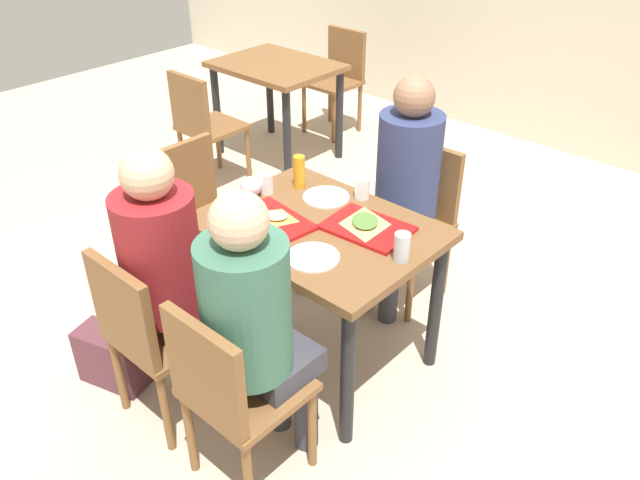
{
  "coord_description": "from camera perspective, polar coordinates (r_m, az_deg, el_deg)",
  "views": [
    {
      "loc": [
        1.61,
        -1.78,
        2.19
      ],
      "look_at": [
        0.0,
        0.0,
        0.67
      ],
      "focal_mm": 35.85,
      "sensor_mm": 36.0,
      "label": 1
    }
  ],
  "objects": [
    {
      "name": "plastic_cup_c",
      "position": [
        3.05,
        -4.85,
        5.09
      ],
      "size": [
        0.07,
        0.07,
        0.1
      ],
      "primitive_type": "cylinder",
      "color": "white",
      "rests_on": "main_table"
    },
    {
      "name": "background_chair_far",
      "position": [
        5.58,
        1.69,
        14.64
      ],
      "size": [
        0.4,
        0.4,
        0.85
      ],
      "color": "brown",
      "rests_on": "ground_plane"
    },
    {
      "name": "condiment_bottle",
      "position": [
        3.08,
        -1.87,
        6.13
      ],
      "size": [
        0.06,
        0.06,
        0.16
      ],
      "primitive_type": "cylinder",
      "color": "orange",
      "rests_on": "main_table"
    },
    {
      "name": "ground_plane",
      "position": [
        3.25,
        0.0,
        -10.26
      ],
      "size": [
        10.0,
        10.0,
        0.02
      ],
      "primitive_type": "cube",
      "color": "#B7A893"
    },
    {
      "name": "plastic_cup_a",
      "position": [
        3.0,
        3.79,
        4.63
      ],
      "size": [
        0.07,
        0.07,
        0.1
      ],
      "primitive_type": "cylinder",
      "color": "white",
      "rests_on": "main_table"
    },
    {
      "name": "person_far_side",
      "position": [
        3.23,
        7.46,
        5.43
      ],
      "size": [
        0.32,
        0.42,
        1.26
      ],
      "color": "#383842",
      "rests_on": "ground_plane"
    },
    {
      "name": "plastic_cup_b",
      "position": [
        2.56,
        -4.43,
        -0.69
      ],
      "size": [
        0.07,
        0.07,
        0.1
      ],
      "primitive_type": "cylinder",
      "color": "white",
      "rests_on": "main_table"
    },
    {
      "name": "chair_left_end",
      "position": [
        3.49,
        -10.79,
        2.72
      ],
      "size": [
        0.4,
        0.4,
        0.85
      ],
      "color": "brown",
      "rests_on": "ground_plane"
    },
    {
      "name": "person_in_red",
      "position": [
        2.62,
        -13.29,
        -2.17
      ],
      "size": [
        0.32,
        0.42,
        1.26
      ],
      "color": "#383842",
      "rests_on": "ground_plane"
    },
    {
      "name": "tray_red_near",
      "position": [
        2.81,
        -4.44,
        1.63
      ],
      "size": [
        0.39,
        0.3,
        0.02
      ],
      "primitive_type": "cube",
      "rotation": [
        0.0,
        0.0,
        -0.12
      ],
      "color": "#B21414",
      "rests_on": "main_table"
    },
    {
      "name": "paper_plate_center",
      "position": [
        3.01,
        0.56,
        3.86
      ],
      "size": [
        0.22,
        0.22,
        0.01
      ],
      "primitive_type": "cylinder",
      "color": "white",
      "rests_on": "main_table"
    },
    {
      "name": "handbag",
      "position": [
        3.17,
        -18.02,
        -9.93
      ],
      "size": [
        0.35,
        0.25,
        0.28
      ],
      "primitive_type": "cube",
      "rotation": [
        0.0,
        0.0,
        0.3
      ],
      "color": "#592D38",
      "rests_on": "ground_plane"
    },
    {
      "name": "soda_can",
      "position": [
        2.55,
        7.33,
        -0.64
      ],
      "size": [
        0.07,
        0.07,
        0.12
      ],
      "primitive_type": "cylinder",
      "color": "#B7BCC6",
      "rests_on": "main_table"
    },
    {
      "name": "background_table",
      "position": [
        5.03,
        -3.91,
        14.08
      ],
      "size": [
        0.9,
        0.7,
        0.75
      ],
      "color": "brown",
      "rests_on": "ground_plane"
    },
    {
      "name": "foil_bundle",
      "position": [
        3.02,
        -6.21,
        4.73
      ],
      "size": [
        0.1,
        0.1,
        0.1
      ],
      "primitive_type": "sphere",
      "color": "silver",
      "rests_on": "main_table"
    },
    {
      "name": "chair_near_right",
      "position": [
        2.39,
        -8.07,
        -13.05
      ],
      "size": [
        0.4,
        0.4,
        0.85
      ],
      "color": "brown",
      "rests_on": "ground_plane"
    },
    {
      "name": "main_table",
      "position": [
        2.85,
        0.0,
        -0.68
      ],
      "size": [
        0.99,
        0.76,
        0.75
      ],
      "color": "brown",
      "rests_on": "ground_plane"
    },
    {
      "name": "paper_plate_near_edge",
      "position": [
        2.58,
        -0.65,
        -1.54
      ],
      "size": [
        0.22,
        0.22,
        0.01
      ],
      "primitive_type": "cylinder",
      "color": "white",
      "rests_on": "main_table"
    },
    {
      "name": "chair_near_left",
      "position": [
        2.71,
        -15.03,
        -7.7
      ],
      "size": [
        0.4,
        0.4,
        0.85
      ],
      "color": "brown",
      "rests_on": "ground_plane"
    },
    {
      "name": "pizza_slice_a",
      "position": [
        2.82,
        -4.04,
        2.1
      ],
      "size": [
        0.2,
        0.19,
        0.02
      ],
      "color": "#C68C47",
      "rests_on": "tray_red_near"
    },
    {
      "name": "pizza_slice_b",
      "position": [
        2.78,
        4.04,
        1.61
      ],
      "size": [
        0.26,
        0.27,
        0.02
      ],
      "color": "#DBAD60",
      "rests_on": "tray_red_far"
    },
    {
      "name": "chair_far_side",
      "position": [
        3.45,
        8.54,
        2.54
      ],
      "size": [
        0.4,
        0.4,
        0.85
      ],
      "color": "brown",
      "rests_on": "ground_plane"
    },
    {
      "name": "person_in_brown_jacket",
      "position": [
        2.29,
        -5.88,
        -6.93
      ],
      "size": [
        0.32,
        0.42,
        1.26
      ],
      "color": "#383842",
      "rests_on": "ground_plane"
    },
    {
      "name": "background_chair_near",
      "position": [
        4.62,
        -10.44,
        10.32
      ],
      "size": [
        0.4,
        0.4,
        0.85
      ],
      "color": "brown",
      "rests_on": "ground_plane"
    },
    {
      "name": "tray_red_far",
      "position": [
        2.77,
        4.25,
        1.1
      ],
      "size": [
        0.38,
        0.29,
        0.02
      ],
      "primitive_type": "cube",
      "rotation": [
        0.0,
        0.0,
        0.08
      ],
      "color": "#B21414",
      "rests_on": "main_table"
    }
  ]
}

